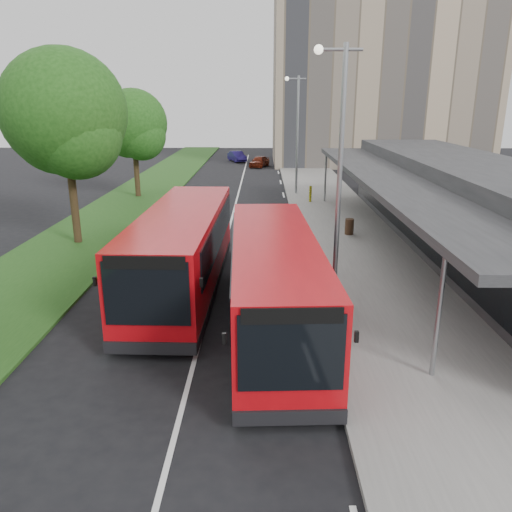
{
  "coord_description": "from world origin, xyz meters",
  "views": [
    {
      "loc": [
        1.76,
        -13.77,
        6.51
      ],
      "look_at": [
        1.56,
        2.31,
        1.5
      ],
      "focal_mm": 35.0,
      "sensor_mm": 36.0,
      "label": 1
    }
  ],
  "objects": [
    {
      "name": "pavement",
      "position": [
        6.0,
        20.0,
        0.07
      ],
      "size": [
        5.0,
        80.0,
        0.15
      ],
      "primitive_type": "cube",
      "color": "slate",
      "rests_on": "ground"
    },
    {
      "name": "lamp_post_far",
      "position": [
        4.12,
        22.0,
        4.72
      ],
      "size": [
        1.44,
        0.28,
        8.0
      ],
      "color": "gray",
      "rests_on": "pavement"
    },
    {
      "name": "kerb_dashes",
      "position": [
        3.3,
        19.0,
        0.01
      ],
      "size": [
        0.12,
        56.0,
        0.01
      ],
      "color": "silver",
      "rests_on": "ground"
    },
    {
      "name": "office_block",
      "position": [
        14.0,
        42.0,
        9.0
      ],
      "size": [
        22.0,
        12.0,
        18.0
      ],
      "primitive_type": "cube",
      "color": "tan",
      "rests_on": "ground"
    },
    {
      "name": "bus_main",
      "position": [
        2.12,
        -0.16,
        1.44
      ],
      "size": [
        2.98,
        10.02,
        2.8
      ],
      "rotation": [
        0.0,
        0.0,
        0.05
      ],
      "color": "#B80910",
      "rests_on": "ground"
    },
    {
      "name": "bollard",
      "position": [
        4.93,
        18.77,
        0.67
      ],
      "size": [
        0.17,
        0.17,
        1.04
      ],
      "primitive_type": "cylinder",
      "rotation": [
        0.0,
        0.0,
        0.01
      ],
      "color": "#FFF50D",
      "rests_on": "pavement"
    },
    {
      "name": "tree_far",
      "position": [
        -7.01,
        21.05,
        4.75
      ],
      "size": [
        4.59,
        4.59,
        7.36
      ],
      "color": "#2F2112",
      "rests_on": "ground"
    },
    {
      "name": "ground",
      "position": [
        0.0,
        0.0,
        0.0
      ],
      "size": [
        120.0,
        120.0,
        0.0
      ],
      "primitive_type": "plane",
      "color": "black",
      "rests_on": "ground"
    },
    {
      "name": "car_near",
      "position": [
        1.45,
        38.1,
        0.57
      ],
      "size": [
        2.38,
        3.62,
        1.15
      ],
      "primitive_type": "imported",
      "rotation": [
        0.0,
        0.0,
        -0.33
      ],
      "color": "#601B0D",
      "rests_on": "ground"
    },
    {
      "name": "lane_centre_line",
      "position": [
        0.0,
        15.0,
        0.01
      ],
      "size": [
        0.12,
        70.0,
        0.01
      ],
      "primitive_type": "cube",
      "color": "silver",
      "rests_on": "ground"
    },
    {
      "name": "litter_bin",
      "position": [
        6.1,
        10.38,
        0.54
      ],
      "size": [
        0.51,
        0.51,
        0.78
      ],
      "primitive_type": "cylinder",
      "rotation": [
        0.0,
        0.0,
        0.2
      ],
      "color": "#3D2819",
      "rests_on": "pavement"
    },
    {
      "name": "tree_mid",
      "position": [
        -7.01,
        9.05,
        5.69
      ],
      "size": [
        5.48,
        5.48,
        8.81
      ],
      "color": "#2F2112",
      "rests_on": "ground"
    },
    {
      "name": "lamp_post_near",
      "position": [
        4.12,
        2.0,
        4.72
      ],
      "size": [
        1.44,
        0.28,
        8.0
      ],
      "color": "gray",
      "rests_on": "pavement"
    },
    {
      "name": "bus_second",
      "position": [
        -1.01,
        2.93,
        1.49
      ],
      "size": [
        2.87,
        10.36,
        2.91
      ],
      "rotation": [
        0.0,
        0.0,
        -0.02
      ],
      "color": "#B80910",
      "rests_on": "ground"
    },
    {
      "name": "station_building",
      "position": [
        10.86,
        8.0,
        2.04
      ],
      "size": [
        7.7,
        26.0,
        4.0
      ],
      "color": "#292A2C",
      "rests_on": "ground"
    },
    {
      "name": "grass_verge",
      "position": [
        -7.0,
        20.0,
        0.05
      ],
      "size": [
        5.0,
        80.0,
        0.1
      ],
      "primitive_type": "cube",
      "color": "#1E4817",
      "rests_on": "ground"
    },
    {
      "name": "car_far",
      "position": [
        -1.08,
        42.83,
        0.57
      ],
      "size": [
        2.41,
        3.67,
        1.14
      ],
      "primitive_type": "imported",
      "rotation": [
        0.0,
        0.0,
        0.38
      ],
      "color": "navy",
      "rests_on": "ground"
    }
  ]
}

